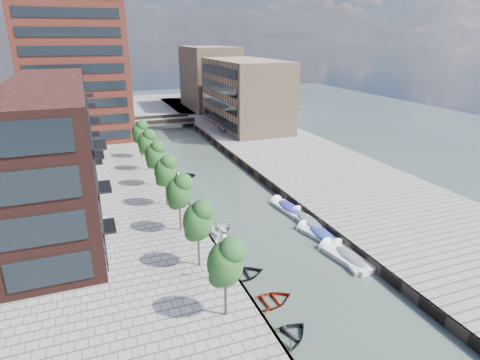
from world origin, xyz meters
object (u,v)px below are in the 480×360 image
motorboat_3 (287,208)px  tree_5 (146,141)px  sloop_2 (269,304)px  motorboat_1 (348,257)px  sloop_0 (240,277)px  car (224,128)px  tree_0 (225,261)px  tree_4 (155,154)px  sloop_4 (179,178)px  tree_6 (140,131)px  motorboat_2 (342,257)px  tree_3 (165,170)px  tree_1 (198,219)px  tree_2 (179,191)px  motorboat_0 (318,234)px  sloop_1 (284,343)px  sloop_3 (216,233)px  motorboat_4 (307,221)px  bridge (164,121)px

motorboat_3 → tree_5: bearing=126.5°
sloop_2 → motorboat_1: (9.70, 3.43, 0.21)m
sloop_0 → car: car is taller
tree_0 → car: (18.60, 55.27, -3.60)m
tree_0 → tree_4: same height
sloop_2 → sloop_4: bearing=-5.7°
tree_6 → motorboat_2: size_ratio=1.00×
tree_3 → tree_6: (0.00, 21.00, 0.00)m
tree_1 → tree_3: size_ratio=1.00×
tree_2 → motorboat_1: tree_2 is taller
tree_0 → tree_1: size_ratio=1.00×
sloop_0 → motorboat_0: (10.31, 4.09, 0.21)m
tree_6 → sloop_4: tree_6 is taller
sloop_4 → motorboat_2: bearing=-146.8°
sloop_2 → car: size_ratio=1.00×
tree_2 → car: tree_2 is taller
sloop_1 → tree_0: bearing=22.3°
sloop_0 → car: size_ratio=1.07×
tree_2 → motorboat_0: 15.04m
motorboat_1 → motorboat_2: (-0.36, 0.37, -0.10)m
sloop_3 → motorboat_2: bearing=-157.4°
sloop_1 → motorboat_4: (10.83, 15.68, 0.23)m
tree_4 → car: (18.60, 27.27, -3.60)m
sloop_1 → motorboat_2: motorboat_2 is taller
tree_3 → sloop_4: tree_3 is taller
sloop_2 → tree_4: bearing=2.7°
tree_3 → motorboat_2: tree_3 is taller
tree_2 → tree_4: bearing=90.0°
tree_4 → sloop_1: 31.60m
tree_0 → sloop_4: bearing=83.1°
bridge → tree_4: size_ratio=2.18×
sloop_3 → motorboat_4: (10.25, -1.17, 0.23)m
tree_6 → motorboat_2: bearing=-70.3°
sloop_4 → bridge: bearing=7.4°
bridge → tree_0: 68.64m
tree_4 → motorboat_3: bearing=-39.8°
tree_6 → motorboat_4: 32.85m
tree_5 → sloop_0: (3.10, -29.62, -5.31)m
sloop_2 → motorboat_2: bearing=-73.4°
tree_0 → sloop_3: bearing=75.1°
bridge → sloop_3: 54.38m
tree_4 → tree_5: size_ratio=1.00×
tree_3 → sloop_4: bearing=71.2°
tree_3 → motorboat_0: bearing=-40.7°
motorboat_0 → tree_5: bearing=117.7°
tree_4 → sloop_3: tree_4 is taller
tree_4 → sloop_1: size_ratio=1.30×
bridge → tree_1: size_ratio=2.18×
motorboat_2 → tree_5: bearing=113.8°
tree_3 → car: size_ratio=1.42×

